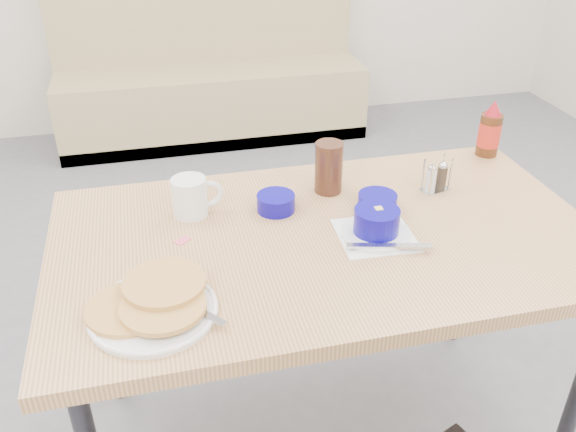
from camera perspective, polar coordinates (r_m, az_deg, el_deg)
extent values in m
cube|color=tan|center=(4.00, -7.02, 10.47)|extent=(1.90, 0.55, 0.45)
cube|color=tan|center=(4.07, -7.91, 18.06)|extent=(1.90, 0.12, 1.00)
cube|color=#2D2D33|center=(4.06, -6.86, 8.02)|extent=(1.90, 0.55, 0.08)
cube|color=tan|center=(1.58, 3.67, -2.27)|extent=(1.40, 0.80, 0.04)
cylinder|color=#2D2D33|center=(2.02, -16.79, -8.66)|extent=(0.04, 0.04, 0.72)
cylinder|color=#2D2D33|center=(2.26, 16.20, -3.92)|extent=(0.04, 0.04, 0.72)
cylinder|color=white|center=(1.34, -12.50, -8.73)|extent=(0.27, 0.27, 0.01)
cylinder|color=#E8A757|center=(1.34, -14.71, -8.34)|extent=(0.18, 0.18, 0.01)
cylinder|color=#E8A757|center=(1.31, -11.61, -8.29)|extent=(0.18, 0.18, 0.01)
cylinder|color=#E8A757|center=(1.35, -11.51, -6.16)|extent=(0.18, 0.18, 0.01)
cube|color=silver|center=(1.30, -7.90, -8.96)|extent=(0.09, 0.11, 0.00)
cylinder|color=white|center=(1.64, -9.18, 1.77)|extent=(0.09, 0.09, 0.11)
cylinder|color=black|center=(1.62, -9.32, 3.24)|extent=(0.08, 0.08, 0.00)
torus|color=white|center=(1.65, -7.43, 2.06)|extent=(0.08, 0.02, 0.08)
cube|color=white|center=(1.57, 8.17, -1.81)|extent=(0.20, 0.20, 0.00)
cylinder|color=white|center=(1.57, 8.19, -1.58)|extent=(0.18, 0.18, 0.01)
cylinder|color=#0B0583|center=(1.55, 8.29, -0.43)|extent=(0.12, 0.12, 0.06)
cylinder|color=white|center=(1.54, 8.36, 0.37)|extent=(0.10, 0.10, 0.01)
cube|color=#F4DB60|center=(1.54, 8.48, 0.63)|extent=(0.02, 0.02, 0.01)
cube|color=silver|center=(1.51, 9.46, -2.77)|extent=(0.21, 0.07, 0.01)
cylinder|color=#0B0583|center=(1.66, -1.14, 1.27)|extent=(0.10, 0.10, 0.05)
cylinder|color=#0B0583|center=(1.68, 8.36, 1.27)|extent=(0.11, 0.11, 0.05)
cylinder|color=#3F2114|center=(1.74, 3.83, 4.56)|extent=(0.10, 0.10, 0.15)
cube|color=silver|center=(1.82, 13.57, 2.43)|extent=(0.09, 0.07, 0.00)
cylinder|color=silver|center=(1.76, 13.24, 3.38)|extent=(0.01, 0.01, 0.10)
cylinder|color=silver|center=(1.81, 14.98, 3.83)|extent=(0.01, 0.01, 0.10)
cylinder|color=silver|center=(1.79, 12.53, 3.86)|extent=(0.01, 0.01, 0.10)
cylinder|color=silver|center=(1.83, 14.27, 4.29)|extent=(0.01, 0.01, 0.10)
cylinder|color=silver|center=(1.79, 13.22, 3.28)|extent=(0.03, 0.03, 0.07)
cylinder|color=#3F3326|center=(1.82, 14.18, 3.53)|extent=(0.03, 0.03, 0.07)
cylinder|color=#47230F|center=(2.06, 18.30, 7.22)|extent=(0.07, 0.07, 0.14)
cylinder|color=red|center=(2.06, 18.31, 7.29)|extent=(0.07, 0.07, 0.08)
cone|color=#AA101C|center=(2.03, 18.72, 9.57)|extent=(0.05, 0.05, 0.05)
cube|color=#E94D66|center=(1.56, -9.86, -2.28)|extent=(0.05, 0.05, 0.00)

